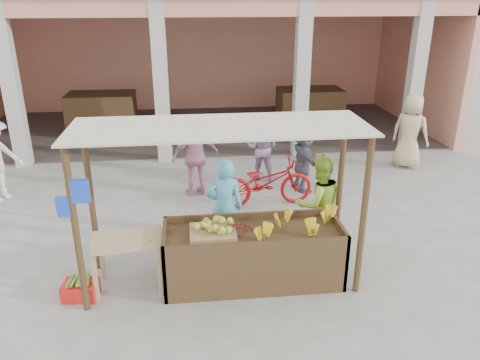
{
  "coord_description": "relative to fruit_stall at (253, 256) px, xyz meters",
  "views": [
    {
      "loc": [
        -0.36,
        -5.94,
        4.03
      ],
      "look_at": [
        0.44,
        1.2,
        1.14
      ],
      "focal_mm": 35.0,
      "sensor_mm": 36.0,
      "label": 1
    }
  ],
  "objects": [
    {
      "name": "plantain_bundle",
      "position": [
        -2.48,
        -0.17,
        -0.12
      ],
      "size": [
        0.39,
        0.27,
        0.08
      ],
      "primitive_type": null,
      "color": "#578931",
      "rests_on": "red_crate"
    },
    {
      "name": "shopper_f",
      "position": [
        0.77,
        4.06,
        0.43
      ],
      "size": [
        0.92,
        0.73,
        1.66
      ],
      "primitive_type": "imported",
      "rotation": [
        0.0,
        0.0,
        2.77
      ],
      "color": "gray",
      "rests_on": "ground"
    },
    {
      "name": "berry_heap",
      "position": [
        -0.23,
        0.04,
        0.48
      ],
      "size": [
        0.48,
        0.39,
        0.15
      ],
      "primitive_type": "ellipsoid",
      "color": "maroon",
      "rests_on": "fruit_stall"
    },
    {
      "name": "melon_tray",
      "position": [
        -0.58,
        0.02,
        0.49
      ],
      "size": [
        0.66,
        0.57,
        0.18
      ],
      "color": "#9B8050",
      "rests_on": "fruit_stall"
    },
    {
      "name": "vendor_blue",
      "position": [
        -0.35,
        0.81,
        0.49
      ],
      "size": [
        0.67,
        0.49,
        1.77
      ],
      "primitive_type": "imported",
      "rotation": [
        0.0,
        0.0,
        3.14
      ],
      "color": "#4EB1D1",
      "rests_on": "ground"
    },
    {
      "name": "red_crate",
      "position": [
        -2.48,
        -0.17,
        -0.28
      ],
      "size": [
        0.51,
        0.39,
        0.25
      ],
      "primitive_type": "cube",
      "rotation": [
        0.0,
        0.0,
        -0.11
      ],
      "color": "red",
      "rests_on": "ground"
    },
    {
      "name": "side_table",
      "position": [
        -1.8,
        0.02,
        0.26
      ],
      "size": [
        1.04,
        0.75,
        0.8
      ],
      "rotation": [
        0.0,
        0.0,
        0.1
      ],
      "color": "tan",
      "rests_on": "ground"
    },
    {
      "name": "shopper_c",
      "position": [
        4.47,
        4.48,
        0.61
      ],
      "size": [
        1.14,
        1.13,
        2.02
      ],
      "primitive_type": "imported",
      "rotation": [
        0.0,
        0.0,
        2.37
      ],
      "color": "tan",
      "rests_on": "ground"
    },
    {
      "name": "fruit_stall",
      "position": [
        0.0,
        0.0,
        0.0
      ],
      "size": [
        2.6,
        0.95,
        0.8
      ],
      "primitive_type": "cube",
      "color": "#4C331E",
      "rests_on": "ground"
    },
    {
      "name": "motorcycle",
      "position": [
        0.62,
        2.61,
        0.13
      ],
      "size": [
        0.9,
        2.08,
        1.05
      ],
      "primitive_type": "imported",
      "rotation": [
        0.0,
        0.0,
        1.68
      ],
      "color": "#AA0A0E",
      "rests_on": "ground"
    },
    {
      "name": "vendor_green",
      "position": [
        1.19,
        0.79,
        0.48
      ],
      "size": [
        0.91,
        0.61,
        1.75
      ],
      "primitive_type": "imported",
      "rotation": [
        0.0,
        0.0,
        3.3
      ],
      "color": "#A7D03A",
      "rests_on": "ground"
    },
    {
      "name": "ground",
      "position": [
        -0.5,
        0.0,
        -0.4
      ],
      "size": [
        60.0,
        60.0,
        0.0
      ],
      "primitive_type": "plane",
      "color": "slate",
      "rests_on": "ground"
    },
    {
      "name": "papaya_pile",
      "position": [
        -1.8,
        0.02,
        0.51
      ],
      "size": [
        0.78,
        0.44,
        0.22
      ],
      "primitive_type": null,
      "color": "#4B8F2E",
      "rests_on": "side_table"
    },
    {
      "name": "market_building",
      "position": [
        -0.45,
        8.93,
        2.3
      ],
      "size": [
        14.4,
        6.4,
        4.2
      ],
      "color": "#E49277",
      "rests_on": "ground"
    },
    {
      "name": "banana_heap",
      "position": [
        0.61,
        -0.02,
        0.51
      ],
      "size": [
        1.22,
        0.67,
        0.22
      ],
      "primitive_type": null,
      "color": "yellow",
      "rests_on": "fruit_stall"
    },
    {
      "name": "stall_awning",
      "position": [
        -0.51,
        0.06,
        1.58
      ],
      "size": [
        4.09,
        1.35,
        2.39
      ],
      "color": "#4C331E",
      "rests_on": "ground"
    },
    {
      "name": "produce_sacks",
      "position": [
        2.37,
        5.23,
        -0.08
      ],
      "size": [
        0.83,
        0.78,
        0.63
      ],
      "color": "maroon",
      "rests_on": "ground"
    },
    {
      "name": "shopper_d",
      "position": [
        1.56,
        3.35,
        0.36
      ],
      "size": [
        0.76,
        1.47,
        1.52
      ],
      "primitive_type": "imported",
      "rotation": [
        0.0,
        0.0,
        1.71
      ],
      "color": "#565563",
      "rests_on": "ground"
    },
    {
      "name": "shopper_b",
      "position": [
        -0.75,
        3.31,
        0.52
      ],
      "size": [
        1.2,
        0.87,
        1.84
      ],
      "primitive_type": "imported",
      "rotation": [
        0.0,
        0.0,
        3.44
      ],
      "color": "#C87E97",
      "rests_on": "ground"
    }
  ]
}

